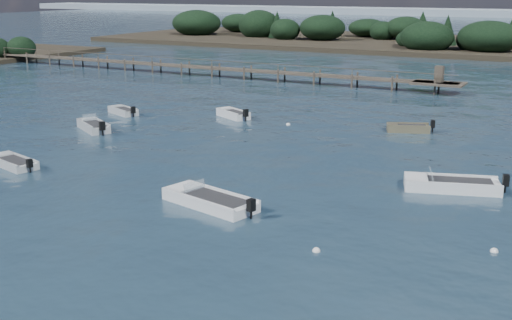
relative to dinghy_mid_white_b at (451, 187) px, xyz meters
The scene contains 13 objects.
ground 44.75m from the dinghy_mid_white_b, 105.30° to the left, with size 400.00×400.00×0.00m, color #182B39.
dinghy_mid_white_b is the anchor object (origin of this frame).
dinghy_mid_grey 24.80m from the dinghy_mid_white_b, 162.36° to the right, with size 4.07×2.28×1.01m.
dinghy_extra_a 26.27m from the dinghy_mid_white_b, behind, with size 3.94×3.06×1.35m.
tender_far_white 22.47m from the dinghy_mid_white_b, 150.33° to the left, with size 3.56×2.61×1.23m.
dinghy_mid_white_a 12.59m from the dinghy_mid_white_b, 140.47° to the right, with size 5.38×2.95×1.24m.
tender_far_grey 29.43m from the dinghy_mid_white_b, 164.04° to the left, with size 3.44×2.31×1.10m.
tender_far_grey_b 13.84m from the dinghy_mid_white_b, 114.32° to the left, with size 3.41×2.22×1.16m.
buoy_b 11.12m from the dinghy_mid_white_b, 105.72° to the right, with size 0.32×0.32×0.32m, color white.
buoy_d 8.08m from the dinghy_mid_white_b, 66.45° to the right, with size 0.32×0.32×0.32m, color white.
buoy_e 17.91m from the dinghy_mid_white_b, 143.56° to the left, with size 0.32×0.32×0.32m, color white.
jetty 45.80m from the dinghy_mid_white_b, 137.12° to the left, with size 64.50×3.20×3.40m.
distant_haze 236.23m from the dinghy_mid_white_b, 115.53° to the left, with size 280.00×20.00×2.40m, color #8394A2.
Camera 1 is at (17.86, -15.83, 10.15)m, focal length 45.00 mm.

